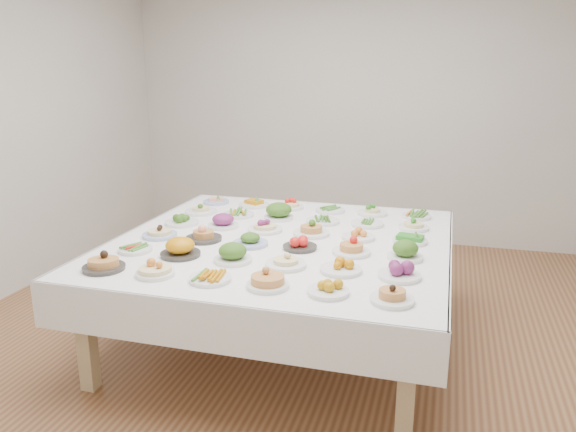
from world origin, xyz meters
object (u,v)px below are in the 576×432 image
(display_table, at_px, (282,249))
(dish_35, at_px, (417,215))
(dish_0, at_px, (103,258))
(dish_18, at_px, (182,219))

(display_table, xyz_separation_m, dish_35, (0.86, 0.84, 0.09))
(display_table, bearing_deg, dish_0, -134.52)
(dish_0, bearing_deg, display_table, 45.48)
(dish_18, bearing_deg, dish_0, -89.96)
(display_table, height_order, dish_35, dish_35)
(display_table, distance_m, dish_18, 0.86)
(display_table, bearing_deg, dish_18, 168.92)
(dish_35, bearing_deg, dish_18, -158.31)
(dish_0, height_order, dish_18, dish_0)
(display_table, height_order, dish_0, dish_0)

